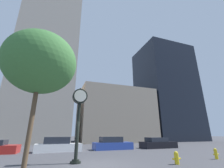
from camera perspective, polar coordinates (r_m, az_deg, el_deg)
ground_plane at (r=9.89m, az=-6.62°, el=-28.39°), size 200.00×200.00×0.00m
building_tall_tower at (r=36.84m, az=-23.13°, el=7.32°), size 11.65×12.00×33.55m
building_storefront_row at (r=35.91m, az=0.84°, el=-11.99°), size 16.19×12.00×11.44m
building_glass_modern at (r=44.94m, az=19.65°, el=-2.93°), size 13.75×12.00×25.74m
street_clock at (r=10.59m, az=-12.47°, el=-9.62°), size 1.00×0.66×4.83m
car_white at (r=17.33m, az=-19.90°, el=-21.17°), size 4.59×1.98×1.41m
car_blue at (r=18.64m, az=0.11°, el=-21.92°), size 4.53×1.82×1.39m
car_black at (r=21.26m, az=17.05°, el=-20.85°), size 4.56×1.90×1.28m
fire_hydrant_near at (r=10.77m, az=23.35°, el=-24.35°), size 0.59×0.26×0.72m
fire_hydrant_far at (r=14.11m, az=34.80°, el=-20.92°), size 0.49×0.22×0.72m
bare_tree at (r=9.74m, az=-25.44°, el=7.26°), size 4.02×4.02×7.48m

